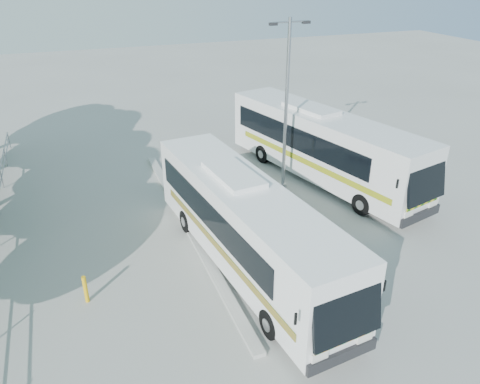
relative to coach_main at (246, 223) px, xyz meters
name	(u,v)px	position (x,y,z in m)	size (l,w,h in m)	color
ground	(255,239)	(1.00, 1.51, -1.77)	(100.00, 100.00, 0.00)	#A2A29D
kerb_divider	(188,225)	(-1.30, 3.51, -1.70)	(0.40, 16.00, 0.15)	#B2B2AD
coach_main	(246,223)	(0.00, 0.00, 0.00)	(3.62, 11.85, 3.24)	white
coach_adjacent	(323,145)	(6.50, 5.84, 0.12)	(5.33, 12.66, 3.45)	silver
lamppost	(286,100)	(4.21, 5.57, 2.71)	(1.99, 0.29, 8.13)	#94979C
bollard	(86,289)	(-5.75, -0.12, -1.27)	(0.14, 0.14, 1.01)	#DFA70D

